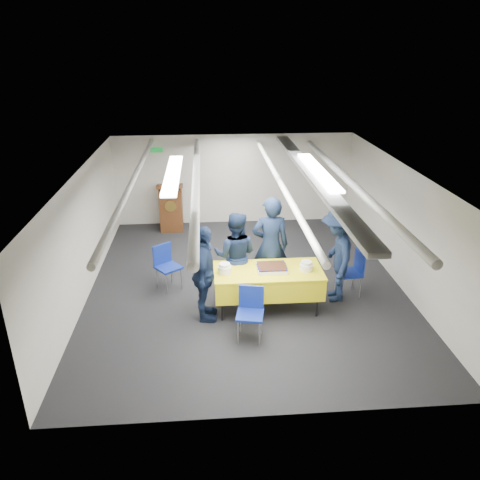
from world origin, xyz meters
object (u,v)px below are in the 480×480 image
object	(u,v)px
serving_table	(268,281)
podium	(171,207)
sailor_a	(270,246)
sheet_cake	(272,268)
sailor_b	(235,255)
chair_right	(354,268)
chair_left	(166,262)
sailor_d	(337,255)
chair_near	(251,308)
sailor_c	(204,274)

from	to	relation	value
serving_table	podium	world-z (taller)	podium
sailor_a	sheet_cake	bearing A→B (deg)	86.05
sailor_b	podium	bearing A→B (deg)	-56.11
sheet_cake	chair_right	world-z (taller)	chair_right
chair_right	chair_left	world-z (taller)	same
chair_left	sailor_b	xyz separation A→B (m)	(1.31, -0.44, 0.30)
serving_table	sailor_a	size ratio (longest dim) A/B	1.00
sailor_b	sailor_d	xyz separation A→B (m)	(1.83, -0.24, 0.06)
chair_near	sailor_d	xyz separation A→B (m)	(1.67, 1.09, 0.36)
chair_right	sailor_a	bearing A→B (deg)	171.31
chair_left	sailor_c	distance (m)	1.43
chair_near	sailor_b	world-z (taller)	sailor_b
sailor_a	sailor_c	distance (m)	1.51
chair_near	chair_left	xyz separation A→B (m)	(-1.46, 1.77, 0.00)
serving_table	sheet_cake	xyz separation A→B (m)	(0.06, -0.01, 0.25)
chair_right	sailor_a	size ratio (longest dim) A/B	0.46
podium	sailor_c	world-z (taller)	sailor_c
sailor_d	sailor_a	bearing A→B (deg)	-100.23
chair_right	sailor_b	distance (m)	2.22
serving_table	sailor_a	world-z (taller)	sailor_a
sailor_b	sailor_c	size ratio (longest dim) A/B	0.97
chair_near	sailor_b	distance (m)	1.37
chair_right	chair_left	size ratio (longest dim) A/B	1.00
sailor_a	sailor_d	world-z (taller)	sailor_a
serving_table	sheet_cake	size ratio (longest dim) A/B	3.61
serving_table	sailor_c	world-z (taller)	sailor_c
sheet_cake	chair_near	xyz separation A→B (m)	(-0.45, -0.81, -0.28)
serving_table	sailor_c	bearing A→B (deg)	-167.91
sailor_b	sailor_c	world-z (taller)	sailor_c
serving_table	sailor_b	bearing A→B (deg)	136.45
chair_near	sailor_a	world-z (taller)	sailor_a
chair_near	sailor_c	xyz separation A→B (m)	(-0.72, 0.58, 0.32)
sailor_a	podium	bearing A→B (deg)	-57.16
chair_right	chair_left	xyz separation A→B (m)	(-3.51, 0.55, 0.00)
sailor_b	sailor_a	bearing A→B (deg)	-157.06
serving_table	sailor_a	bearing A→B (deg)	79.17
sailor_b	sailor_c	xyz separation A→B (m)	(-0.57, -0.75, 0.02)
sailor_c	chair_near	bearing A→B (deg)	-125.67
podium	sailor_d	bearing A→B (deg)	-49.03
chair_right	sailor_d	xyz separation A→B (m)	(-0.37, -0.13, 0.36)
sheet_cake	chair_right	bearing A→B (deg)	14.36
sailor_b	sailor_d	bearing A→B (deg)	-175.47
sailor_c	sailor_b	bearing A→B (deg)	-34.31
chair_left	chair_right	bearing A→B (deg)	-8.86
sailor_d	sheet_cake	bearing A→B (deg)	-70.01
podium	sailor_b	size ratio (longest dim) A/B	0.76
chair_left	sailor_b	world-z (taller)	sailor_b
podium	chair_near	xyz separation A→B (m)	(1.52, -4.77, -0.08)
podium	chair_right	bearing A→B (deg)	-44.82
sailor_a	sailor_b	distance (m)	0.68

